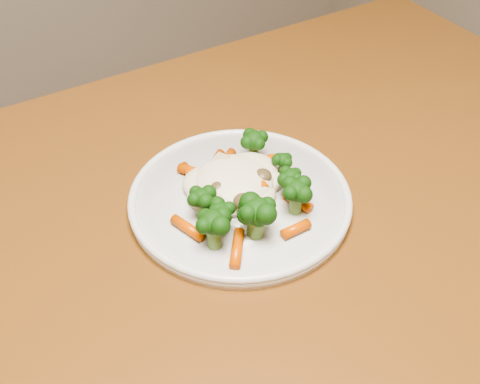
% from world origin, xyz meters
% --- Properties ---
extents(dining_table, '(1.27, 0.85, 0.75)m').
position_xyz_m(dining_table, '(0.32, 0.24, 0.66)').
color(dining_table, brown).
rests_on(dining_table, ground).
extents(plate, '(0.26, 0.26, 0.01)m').
position_xyz_m(plate, '(0.39, 0.31, 0.76)').
color(plate, white).
rests_on(plate, dining_table).
extents(meal, '(0.17, 0.18, 0.05)m').
position_xyz_m(meal, '(0.38, 0.30, 0.78)').
color(meal, '#FFF1CB').
rests_on(meal, plate).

